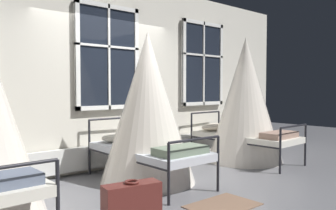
{
  "coord_description": "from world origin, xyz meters",
  "views": [
    {
      "loc": [
        -3.07,
        -3.86,
        1.35
      ],
      "look_at": [
        0.35,
        0.02,
        1.1
      ],
      "focal_mm": 37.21,
      "sensor_mm": 36.0,
      "label": 1
    }
  ],
  "objects": [
    {
      "name": "rug_second",
      "position": [
        0.0,
        -1.33,
        0.01
      ],
      "size": [
        0.81,
        0.57,
        0.01
      ],
      "primitive_type": "cube",
      "rotation": [
        0.0,
        0.0,
        -0.01
      ],
      "color": "brown",
      "rests_on": "ground"
    },
    {
      "name": "cot_third",
      "position": [
        2.24,
        0.02,
        1.11
      ],
      "size": [
        1.37,
        1.97,
        2.29
      ],
      "rotation": [
        0.0,
        0.0,
        1.59
      ],
      "color": "black",
      "rests_on": "ground"
    },
    {
      "name": "cot_second",
      "position": [
        -0.01,
        0.05,
        1.04
      ],
      "size": [
        1.37,
        1.97,
        2.15
      ],
      "rotation": [
        0.0,
        0.0,
        1.55
      ],
      "color": "black",
      "rests_on": "ground"
    },
    {
      "name": "back_wall_with_windows",
      "position": [
        0.0,
        1.22,
        1.6
      ],
      "size": [
        9.41,
        0.1,
        3.21
      ],
      "primitive_type": "cube",
      "color": "beige",
      "rests_on": "ground"
    },
    {
      "name": "ground",
      "position": [
        0.0,
        0.0,
        0.0
      ],
      "size": [
        18.16,
        18.16,
        0.0
      ],
      "primitive_type": "plane",
      "color": "slate"
    },
    {
      "name": "window_bank",
      "position": [
        -0.0,
        1.1,
        1.07
      ],
      "size": [
        5.75,
        0.1,
        2.66
      ],
      "color": "black",
      "rests_on": "ground"
    },
    {
      "name": "suitcase_dark",
      "position": [
        -1.16,
        -1.17,
        0.22
      ],
      "size": [
        0.59,
        0.31,
        0.47
      ],
      "rotation": [
        0.0,
        0.0,
        -0.19
      ],
      "color": "#5B231E",
      "rests_on": "ground"
    }
  ]
}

